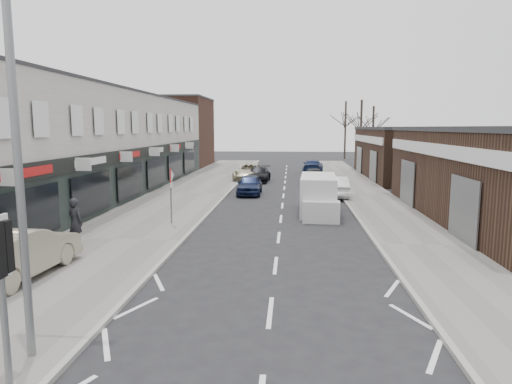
% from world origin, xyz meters
% --- Properties ---
extents(ground, '(160.00, 160.00, 0.00)m').
position_xyz_m(ground, '(0.00, 0.00, 0.00)').
color(ground, black).
rests_on(ground, ground).
extents(pavement_left, '(5.50, 64.00, 0.12)m').
position_xyz_m(pavement_left, '(-6.75, 22.00, 0.06)').
color(pavement_left, slate).
rests_on(pavement_left, ground).
extents(pavement_right, '(3.50, 64.00, 0.12)m').
position_xyz_m(pavement_right, '(5.75, 22.00, 0.06)').
color(pavement_right, slate).
rests_on(pavement_right, ground).
extents(shop_terrace_left, '(8.00, 41.00, 7.10)m').
position_xyz_m(shop_terrace_left, '(-13.50, 19.50, 3.55)').
color(shop_terrace_left, beige).
rests_on(shop_terrace_left, ground).
extents(brick_block_far, '(8.00, 10.00, 8.00)m').
position_xyz_m(brick_block_far, '(-13.50, 45.00, 4.00)').
color(brick_block_far, '#4B2B20').
rests_on(brick_block_far, ground).
extents(right_unit_far, '(10.00, 16.00, 4.50)m').
position_xyz_m(right_unit_far, '(12.50, 34.00, 2.25)').
color(right_unit_far, '#3B271B').
rests_on(right_unit_far, ground).
extents(tree_far_a, '(3.60, 3.60, 8.00)m').
position_xyz_m(tree_far_a, '(9.00, 48.00, 0.00)').
color(tree_far_a, '#382D26').
rests_on(tree_far_a, ground).
extents(tree_far_b, '(3.60, 3.60, 7.50)m').
position_xyz_m(tree_far_b, '(11.50, 54.00, 0.00)').
color(tree_far_b, '#382D26').
rests_on(tree_far_b, ground).
extents(tree_far_c, '(3.60, 3.60, 8.50)m').
position_xyz_m(tree_far_c, '(8.50, 60.00, 0.00)').
color(tree_far_c, '#382D26').
rests_on(tree_far_c, ground).
extents(street_lamp, '(2.23, 0.22, 8.00)m').
position_xyz_m(street_lamp, '(-4.53, -0.80, 4.62)').
color(street_lamp, slate).
rests_on(street_lamp, pavement_left).
extents(warning_sign, '(0.12, 0.80, 2.70)m').
position_xyz_m(warning_sign, '(-5.16, 12.00, 2.20)').
color(warning_sign, slate).
rests_on(warning_sign, pavement_left).
extents(white_van, '(2.09, 5.40, 2.07)m').
position_xyz_m(white_van, '(2.00, 15.65, 0.98)').
color(white_van, silver).
rests_on(white_van, ground).
extents(sedan_on_pavement, '(1.93, 4.81, 1.55)m').
position_xyz_m(sedan_on_pavement, '(-7.80, 3.83, 0.90)').
color(sedan_on_pavement, '#9E957E').
rests_on(sedan_on_pavement, pavement_left).
extents(pedestrian, '(0.81, 0.69, 1.88)m').
position_xyz_m(pedestrian, '(-7.79, 7.58, 1.06)').
color(pedestrian, black).
rests_on(pedestrian, pavement_left).
extents(parked_car_left_a, '(1.67, 4.06, 1.38)m').
position_xyz_m(parked_car_left_a, '(-2.39, 22.50, 0.69)').
color(parked_car_left_a, '#141D3F').
rests_on(parked_car_left_a, ground).
extents(parked_car_left_b, '(2.04, 4.51, 1.28)m').
position_xyz_m(parked_car_left_b, '(-2.28, 30.11, 0.64)').
color(parked_car_left_b, black).
rests_on(parked_car_left_b, ground).
extents(parked_car_left_c, '(2.88, 5.49, 1.47)m').
position_xyz_m(parked_car_left_c, '(-3.14, 31.24, 0.74)').
color(parked_car_left_c, '#C0B799').
rests_on(parked_car_left_c, ground).
extents(parked_car_right_a, '(1.50, 4.31, 1.42)m').
position_xyz_m(parked_car_right_a, '(3.50, 21.67, 0.71)').
color(parked_car_right_a, silver).
rests_on(parked_car_right_a, ground).
extents(parked_car_right_b, '(1.92, 4.16, 1.38)m').
position_xyz_m(parked_car_right_b, '(2.41, 29.07, 0.69)').
color(parked_car_right_b, black).
rests_on(parked_car_right_b, ground).
extents(parked_car_right_c, '(2.42, 4.97, 1.39)m').
position_xyz_m(parked_car_right_c, '(2.75, 37.72, 0.70)').
color(parked_car_right_c, '#152143').
rests_on(parked_car_right_c, ground).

